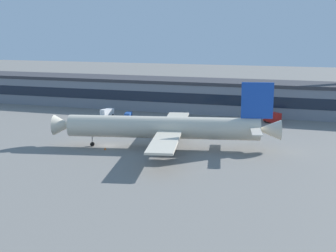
# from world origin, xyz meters

# --- Properties ---
(ground_plane) EXTENTS (600.00, 600.00, 0.00)m
(ground_plane) POSITION_xyz_m (0.00, 0.00, 0.00)
(ground_plane) COLOR slate
(terminal_building) EXTENTS (187.67, 18.76, 11.52)m
(terminal_building) POSITION_xyz_m (0.00, 61.86, 5.78)
(terminal_building) COLOR gray
(terminal_building) RESTS_ON ground_plane
(airliner) EXTENTS (57.79, 49.65, 17.15)m
(airliner) POSITION_xyz_m (15.34, 2.02, 5.38)
(airliner) COLOR beige
(airliner) RESTS_ON ground_plane
(stair_truck) EXTENTS (6.12, 5.72, 3.55)m
(stair_truck) POSITION_xyz_m (37.22, 44.71, 1.98)
(stair_truck) COLOR red
(stair_truck) RESTS_ON ground_plane
(crew_van) EXTENTS (3.48, 5.59, 2.55)m
(crew_van) POSITION_xyz_m (-19.26, 39.40, 1.46)
(crew_van) COLOR white
(crew_van) RESTS_ON ground_plane
(follow_me_car) EXTENTS (2.64, 4.67, 1.85)m
(follow_me_car) POSITION_xyz_m (-11.06, 38.97, 1.09)
(follow_me_car) COLOR #2651A5
(follow_me_car) RESTS_ON ground_plane
(traffic_cone_0) EXTENTS (0.53, 0.53, 0.67)m
(traffic_cone_0) POSITION_xyz_m (1.18, -4.57, 0.33)
(traffic_cone_0) COLOR #F2590C
(traffic_cone_0) RESTS_ON ground_plane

